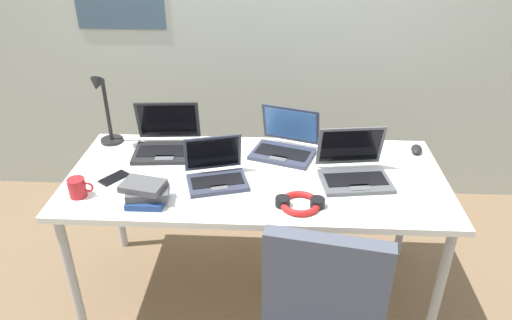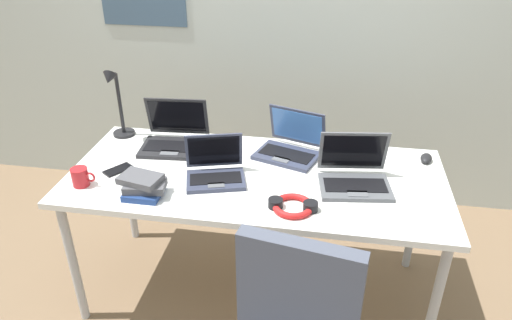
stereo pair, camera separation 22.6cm
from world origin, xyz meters
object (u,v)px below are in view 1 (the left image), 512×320
(laptop_by_keyboard, at_px, (354,170))
(computer_mouse, at_px, (416,149))
(laptop_center, at_px, (285,145))
(book_stack, at_px, (146,193))
(laptop_near_lamp, at_px, (216,173))
(cell_phone, at_px, (114,178))
(headphones, at_px, (300,203))
(laptop_back_left, at_px, (167,142))
(coffee_mug, at_px, (78,188))
(desk_lamp, at_px, (105,111))

(laptop_by_keyboard, height_order, computer_mouse, laptop_by_keyboard)
(laptop_by_keyboard, bearing_deg, laptop_center, 142.81)
(computer_mouse, bearing_deg, book_stack, -144.16)
(laptop_near_lamp, distance_m, computer_mouse, 1.06)
(cell_phone, distance_m, headphones, 0.89)
(laptop_by_keyboard, height_order, book_stack, laptop_by_keyboard)
(headphones, bearing_deg, book_stack, -179.96)
(laptop_center, bearing_deg, laptop_back_left, -179.07)
(computer_mouse, relative_size, book_stack, 0.44)
(laptop_near_lamp, bearing_deg, headphones, -25.94)
(headphones, relative_size, book_stack, 0.98)
(headphones, height_order, book_stack, book_stack)
(laptop_by_keyboard, relative_size, book_stack, 1.61)
(headphones, distance_m, book_stack, 0.67)
(laptop_near_lamp, height_order, computer_mouse, laptop_near_lamp)
(computer_mouse, relative_size, headphones, 0.45)
(laptop_back_left, relative_size, headphones, 1.65)
(laptop_back_left, height_order, coffee_mug, laptop_back_left)
(computer_mouse, bearing_deg, cell_phone, -153.39)
(desk_lamp, xyz_separation_m, headphones, (1.00, -0.53, -0.18))
(book_stack, bearing_deg, coffee_mug, 174.75)
(computer_mouse, bearing_deg, laptop_back_left, -164.22)
(coffee_mug, bearing_deg, desk_lamp, 92.45)
(laptop_back_left, height_order, laptop_center, laptop_back_left)
(laptop_near_lamp, xyz_separation_m, coffee_mug, (-0.60, -0.16, 0.00))
(laptop_by_keyboard, relative_size, cell_phone, 2.59)
(laptop_by_keyboard, height_order, headphones, laptop_by_keyboard)
(laptop_by_keyboard, relative_size, laptop_back_left, 1.00)
(computer_mouse, xyz_separation_m, headphones, (-0.62, -0.53, -0.00))
(laptop_near_lamp, bearing_deg, cell_phone, -179.32)
(computer_mouse, bearing_deg, headphones, -126.11)
(desk_lamp, bearing_deg, laptop_by_keyboard, -12.92)
(laptop_back_left, distance_m, book_stack, 0.48)
(desk_lamp, xyz_separation_m, laptop_by_keyboard, (1.26, -0.29, -0.15))
(desk_lamp, xyz_separation_m, computer_mouse, (1.62, -0.01, -0.18))
(desk_lamp, relative_size, laptop_near_lamp, 1.25)
(computer_mouse, xyz_separation_m, coffee_mug, (-1.60, -0.50, 0.03))
(desk_lamp, height_order, laptop_center, desk_lamp)
(headphones, bearing_deg, cell_phone, 168.22)
(laptop_back_left, bearing_deg, computer_mouse, 2.17)
(coffee_mug, bearing_deg, headphones, -1.65)
(desk_lamp, distance_m, coffee_mug, 0.53)
(headphones, xyz_separation_m, book_stack, (-0.67, -0.00, 0.03))
(laptop_by_keyboard, relative_size, laptop_center, 0.94)
(headphones, distance_m, coffee_mug, 0.98)
(desk_lamp, relative_size, laptop_back_left, 1.14)
(laptop_back_left, distance_m, laptop_near_lamp, 0.41)
(desk_lamp, height_order, computer_mouse, desk_lamp)
(desk_lamp, bearing_deg, book_stack, -57.83)
(headphones, relative_size, coffee_mug, 1.89)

